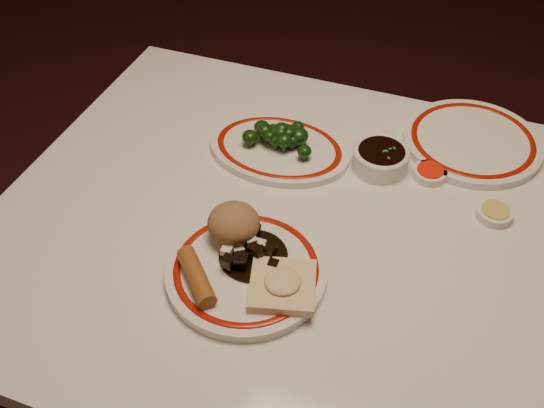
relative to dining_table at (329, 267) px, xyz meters
The scene contains 12 objects.
dining_table is the anchor object (origin of this frame).
main_plate 0.20m from the dining_table, 127.43° to the right, with size 0.27×0.27×0.02m.
rice_mound 0.22m from the dining_table, 151.34° to the right, with size 0.09×0.09×0.06m, color #936B45.
spring_roll 0.28m from the dining_table, 130.70° to the right, with size 0.03×0.03×0.11m, color #975725.
fried_wonton 0.20m from the dining_table, 102.85° to the right, with size 0.12×0.12×0.03m.
stirfry_heap 0.19m from the dining_table, 132.99° to the right, with size 0.11×0.11×0.03m.
broccoli_plate 0.26m from the dining_table, 132.78° to the left, with size 0.29×0.25×0.02m.
broccoli_pile 0.27m from the dining_table, 131.15° to the left, with size 0.14×0.10×0.05m.
soy_bowl 0.23m from the dining_table, 79.39° to the left, with size 0.11×0.11×0.04m.
sweet_sour_dish 0.26m from the dining_table, 57.03° to the left, with size 0.06×0.06×0.02m.
mustard_dish 0.31m from the dining_table, 27.93° to the left, with size 0.06×0.06×0.02m.
far_plate 0.40m from the dining_table, 59.31° to the left, with size 0.34×0.34×0.02m.
Camera 1 is at (0.15, -0.71, 1.52)m, focal length 40.00 mm.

